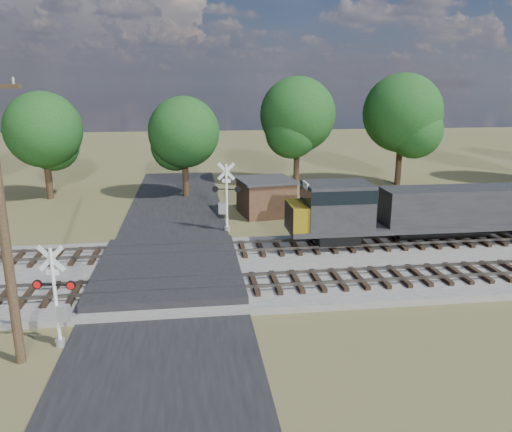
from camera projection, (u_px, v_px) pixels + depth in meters
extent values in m
plane|color=brown|center=(169.00, 279.00, 24.51)|extent=(160.00, 160.00, 0.00)
cube|color=gray|center=(361.00, 264.00, 26.22)|extent=(140.00, 10.00, 0.30)
cube|color=black|center=(169.00, 279.00, 24.50)|extent=(7.00, 60.00, 0.08)
cube|color=#262628|center=(169.00, 270.00, 24.91)|extent=(7.00, 9.00, 0.62)
cube|color=black|center=(211.00, 286.00, 22.75)|extent=(44.00, 2.60, 0.18)
cube|color=#605A52|center=(385.00, 279.00, 23.03)|extent=(140.00, 0.08, 0.15)
cube|color=#605A52|center=(374.00, 268.00, 24.41)|extent=(140.00, 0.08, 0.15)
cube|color=black|center=(207.00, 251.00, 27.54)|extent=(44.00, 2.60, 0.18)
cube|color=#605A52|center=(351.00, 246.00, 27.82)|extent=(140.00, 0.08, 0.15)
cube|color=#605A52|center=(343.00, 238.00, 29.20)|extent=(140.00, 0.08, 0.15)
cylinder|color=silver|center=(56.00, 298.00, 17.81)|extent=(0.13, 0.13, 3.78)
cylinder|color=#939698|center=(61.00, 342.00, 18.26)|extent=(0.34, 0.34, 0.28)
cube|color=silver|center=(51.00, 258.00, 17.43)|extent=(0.98, 0.23, 0.99)
cube|color=silver|center=(51.00, 258.00, 17.43)|extent=(0.98, 0.23, 0.99)
cube|color=silver|center=(53.00, 272.00, 17.56)|extent=(0.47, 0.12, 0.21)
cube|color=black|center=(54.00, 285.00, 17.68)|extent=(1.49, 0.35, 0.06)
cylinder|color=red|center=(37.00, 284.00, 17.72)|extent=(0.35, 0.16, 0.34)
cylinder|color=red|center=(71.00, 285.00, 17.64)|extent=(0.35, 0.16, 0.34)
cube|color=#939698|center=(64.00, 313.00, 17.94)|extent=(0.47, 0.36, 0.61)
cylinder|color=silver|center=(227.00, 198.00, 31.95)|extent=(0.15, 0.15, 4.39)
cylinder|color=#939698|center=(227.00, 229.00, 32.47)|extent=(0.40, 0.40, 0.33)
cube|color=silver|center=(226.00, 171.00, 31.50)|extent=(1.14, 0.26, 1.15)
cube|color=silver|center=(226.00, 171.00, 31.50)|extent=(1.14, 0.26, 1.15)
cube|color=silver|center=(226.00, 181.00, 31.65)|extent=(0.55, 0.14, 0.24)
cube|color=black|center=(226.00, 189.00, 31.79)|extent=(1.74, 0.39, 0.07)
cylinder|color=red|center=(238.00, 189.00, 31.75)|extent=(0.41, 0.18, 0.40)
cylinder|color=red|center=(215.00, 189.00, 31.83)|extent=(0.41, 0.18, 0.40)
cube|color=#939698|center=(223.00, 208.00, 32.13)|extent=(0.55, 0.42, 0.71)
cylinder|color=#322017|center=(3.00, 224.00, 15.97)|extent=(0.33, 0.33, 9.90)
cube|color=#40291B|center=(266.00, 198.00, 36.42)|extent=(4.05, 4.05, 2.47)
cube|color=#2E2E31|center=(266.00, 180.00, 36.08)|extent=(4.45, 4.45, 0.18)
cylinder|color=black|center=(48.00, 173.00, 41.19)|extent=(0.56, 0.56, 4.39)
sphere|color=#113815|center=(43.00, 130.00, 40.29)|extent=(6.15, 6.15, 6.15)
cylinder|color=black|center=(185.00, 172.00, 41.93)|extent=(0.56, 0.56, 4.19)
sphere|color=#113815|center=(184.00, 132.00, 41.07)|extent=(5.87, 5.87, 5.87)
cylinder|color=black|center=(297.00, 158.00, 47.32)|extent=(0.56, 0.56, 5.02)
sphere|color=#113815|center=(298.00, 115.00, 46.29)|extent=(7.02, 7.02, 7.02)
cylinder|color=black|center=(399.00, 158.00, 46.81)|extent=(0.56, 0.56, 5.16)
sphere|color=#113815|center=(402.00, 113.00, 45.75)|extent=(7.22, 7.22, 7.22)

